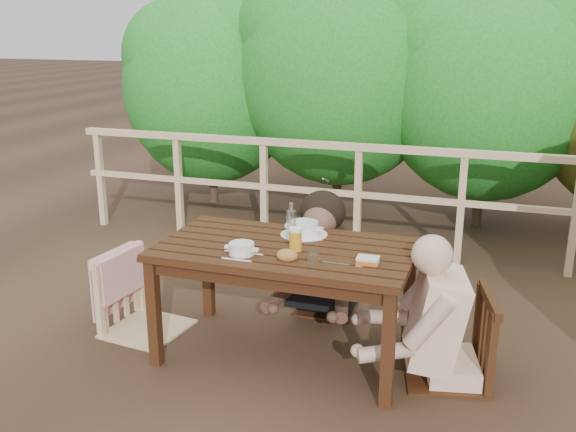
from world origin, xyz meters
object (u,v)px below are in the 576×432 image
(soup_far, at_px, (304,229))
(bread_roll, at_px, (287,256))
(chair_far, at_px, (328,254))
(diner_right, at_px, (460,263))
(chair_left, at_px, (143,261))
(woman, at_px, (329,216))
(beer_glass, at_px, (296,240))
(bottle, at_px, (291,223))
(soup_near, at_px, (242,250))
(butter_tub, at_px, (368,262))
(tumbler, at_px, (313,260))
(table, at_px, (285,302))
(chair_right, at_px, (452,299))

(soup_far, bearing_deg, bread_roll, -84.60)
(chair_far, relative_size, diner_right, 0.59)
(chair_left, xyz_separation_m, woman, (1.07, 0.75, 0.20))
(chair_left, relative_size, diner_right, 0.70)
(beer_glass, height_order, bottle, bottle)
(chair_far, bearing_deg, chair_left, -146.20)
(chair_left, xyz_separation_m, soup_near, (0.80, -0.22, 0.24))
(beer_glass, xyz_separation_m, butter_tub, (0.45, -0.08, -0.05))
(diner_right, relative_size, tumbler, 18.20)
(tumbler, bearing_deg, soup_far, 112.68)
(soup_far, height_order, butter_tub, soup_far)
(diner_right, height_order, bottle, diner_right)
(soup_far, bearing_deg, table, -98.85)
(chair_far, bearing_deg, bottle, -97.20)
(butter_tub, bearing_deg, chair_right, 20.35)
(soup_far, bearing_deg, woman, 86.54)
(beer_glass, xyz_separation_m, bottle, (-0.08, 0.17, 0.05))
(soup_near, bearing_deg, diner_right, 12.53)
(bottle, bearing_deg, chair_right, -3.75)
(diner_right, xyz_separation_m, soup_far, (-0.98, 0.20, 0.04))
(chair_left, relative_size, chair_far, 1.19)
(bread_roll, relative_size, bottle, 0.50)
(table, bearing_deg, bottle, 91.41)
(table, bearing_deg, diner_right, 3.10)
(beer_glass, bearing_deg, chair_right, 6.42)
(table, bearing_deg, chair_right, 3.20)
(bottle, bearing_deg, table, -88.59)
(bread_roll, bearing_deg, bottle, 104.56)
(chair_right, distance_m, woman, 1.18)
(chair_far, xyz_separation_m, beer_glass, (0.01, -0.78, 0.36))
(woman, relative_size, bread_roll, 11.29)
(chair_left, xyz_separation_m, beer_glass, (1.08, -0.05, 0.28))
(chair_right, bearing_deg, beer_glass, -96.16)
(woman, distance_m, diner_right, 1.18)
(table, xyz_separation_m, bread_roll, (0.08, -0.21, 0.39))
(butter_tub, bearing_deg, diner_right, 19.10)
(chair_far, xyz_separation_m, soup_far, (-0.03, -0.48, 0.33))
(beer_glass, height_order, butter_tub, beer_glass)
(bread_roll, height_order, tumbler, tumbler)
(chair_left, relative_size, soup_far, 3.37)
(beer_glass, bearing_deg, butter_tub, -10.47)
(butter_tub, bearing_deg, table, 164.41)
(soup_far, bearing_deg, butter_tub, -37.82)
(diner_right, xyz_separation_m, bottle, (-1.02, 0.07, 0.11))
(chair_far, relative_size, beer_glass, 5.59)
(butter_tub, bearing_deg, chair_left, 173.09)
(chair_far, relative_size, butter_tub, 6.83)
(woman, bearing_deg, tumbler, 99.60)
(bread_roll, xyz_separation_m, beer_glass, (-0.00, 0.16, 0.04))
(table, distance_m, diner_right, 1.09)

